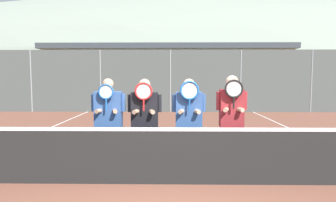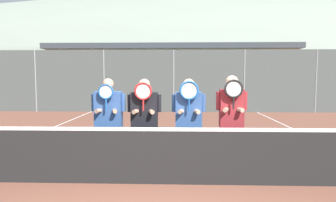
{
  "view_description": "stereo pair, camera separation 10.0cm",
  "coord_description": "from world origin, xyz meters",
  "px_view_note": "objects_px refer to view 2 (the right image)",
  "views": [
    {
      "loc": [
        0.12,
        -4.66,
        1.73
      ],
      "look_at": [
        0.03,
        0.85,
        1.27
      ],
      "focal_mm": 32.0,
      "sensor_mm": 36.0,
      "label": 1
    },
    {
      "loc": [
        0.22,
        -4.66,
        1.73
      ],
      "look_at": [
        0.03,
        0.85,
        1.27
      ],
      "focal_mm": 32.0,
      "sensor_mm": 36.0,
      "label": 2
    }
  ],
  "objects_px": {
    "car_left_of_center": "(150,91)",
    "player_rightmost": "(231,116)",
    "car_far_left": "(61,90)",
    "car_center": "(244,90)",
    "player_leftmost": "(109,117)",
    "player_center_left": "(144,117)",
    "player_center_right": "(189,117)"
  },
  "relations": [
    {
      "from": "car_left_of_center",
      "to": "player_rightmost",
      "type": "bearing_deg",
      "value": -77.9
    },
    {
      "from": "player_leftmost",
      "to": "car_left_of_center",
      "type": "xyz_separation_m",
      "value": [
        -0.34,
        11.73,
        -0.13
      ]
    },
    {
      "from": "car_center",
      "to": "player_leftmost",
      "type": "bearing_deg",
      "value": -112.81
    },
    {
      "from": "player_center_left",
      "to": "car_center",
      "type": "distance_m",
      "value": 12.67
    },
    {
      "from": "player_leftmost",
      "to": "player_center_right",
      "type": "bearing_deg",
      "value": -0.9
    },
    {
      "from": "player_leftmost",
      "to": "car_center",
      "type": "relative_size",
      "value": 0.36
    },
    {
      "from": "car_center",
      "to": "car_left_of_center",
      "type": "bearing_deg",
      "value": -178.62
    },
    {
      "from": "car_center",
      "to": "player_center_right",
      "type": "bearing_deg",
      "value": -106.6
    },
    {
      "from": "player_rightmost",
      "to": "car_left_of_center",
      "type": "xyz_separation_m",
      "value": [
        -2.53,
        11.8,
        -0.16
      ]
    },
    {
      "from": "player_center_left",
      "to": "player_leftmost",
      "type": "bearing_deg",
      "value": 175.02
    },
    {
      "from": "car_far_left",
      "to": "car_left_of_center",
      "type": "height_order",
      "value": "car_far_left"
    },
    {
      "from": "player_center_right",
      "to": "car_far_left",
      "type": "distance_m",
      "value": 13.36
    },
    {
      "from": "car_left_of_center",
      "to": "car_center",
      "type": "xyz_separation_m",
      "value": [
        5.32,
        0.13,
        0.07
      ]
    },
    {
      "from": "player_center_right",
      "to": "player_rightmost",
      "type": "xyz_separation_m",
      "value": [
        0.75,
        -0.05,
        0.03
      ]
    },
    {
      "from": "player_center_right",
      "to": "car_far_left",
      "type": "relative_size",
      "value": 0.41
    },
    {
      "from": "player_center_left",
      "to": "car_center",
      "type": "xyz_separation_m",
      "value": [
        4.33,
        11.91,
        -0.06
      ]
    },
    {
      "from": "player_leftmost",
      "to": "player_rightmost",
      "type": "bearing_deg",
      "value": -1.97
    },
    {
      "from": "car_left_of_center",
      "to": "player_leftmost",
      "type": "bearing_deg",
      "value": -88.36
    },
    {
      "from": "player_center_right",
      "to": "car_left_of_center",
      "type": "relative_size",
      "value": 0.36
    },
    {
      "from": "player_leftmost",
      "to": "player_center_left",
      "type": "xyz_separation_m",
      "value": [
        0.66,
        -0.06,
        0.0
      ]
    },
    {
      "from": "player_center_left",
      "to": "car_left_of_center",
      "type": "bearing_deg",
      "value": 94.83
    },
    {
      "from": "player_rightmost",
      "to": "car_far_left",
      "type": "distance_m",
      "value": 13.8
    },
    {
      "from": "player_center_left",
      "to": "player_center_right",
      "type": "bearing_deg",
      "value": 2.52
    },
    {
      "from": "player_leftmost",
      "to": "player_rightmost",
      "type": "distance_m",
      "value": 2.2
    },
    {
      "from": "player_leftmost",
      "to": "player_center_right",
      "type": "height_order",
      "value": "player_leftmost"
    },
    {
      "from": "player_center_right",
      "to": "car_far_left",
      "type": "height_order",
      "value": "car_far_left"
    },
    {
      "from": "player_rightmost",
      "to": "car_far_left",
      "type": "relative_size",
      "value": 0.42
    },
    {
      "from": "player_center_left",
      "to": "car_center",
      "type": "relative_size",
      "value": 0.36
    },
    {
      "from": "car_far_left",
      "to": "player_center_right",
      "type": "bearing_deg",
      "value": -59.16
    },
    {
      "from": "player_center_left",
      "to": "car_center",
      "type": "height_order",
      "value": "car_center"
    },
    {
      "from": "car_far_left",
      "to": "player_center_left",
      "type": "bearing_deg",
      "value": -62.21
    },
    {
      "from": "player_rightmost",
      "to": "car_left_of_center",
      "type": "bearing_deg",
      "value": 102.1
    }
  ]
}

